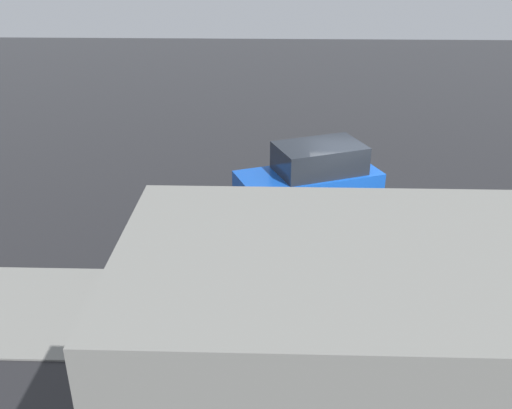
% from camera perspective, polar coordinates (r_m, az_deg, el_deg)
% --- Properties ---
extents(ground_plane, '(60.00, 60.00, 0.00)m').
position_cam_1_polar(ground_plane, '(16.01, 9.84, -1.91)').
color(ground_plane, black).
extents(kerb_strip, '(24.00, 3.20, 0.04)m').
position_cam_1_polar(kerb_strip, '(12.47, 12.26, -10.79)').
color(kerb_strip, slate).
rests_on(kerb_strip, ground).
extents(moving_hatchback, '(4.25, 3.03, 2.06)m').
position_cam_1_polar(moving_hatchback, '(15.97, 5.52, 2.37)').
color(moving_hatchback, blue).
rests_on(moving_hatchback, ground).
extents(fire_hydrant, '(0.42, 0.31, 0.80)m').
position_cam_1_polar(fire_hydrant, '(13.69, -6.17, -4.81)').
color(fire_hydrant, gold).
rests_on(fire_hydrant, ground).
extents(pedestrian, '(0.34, 0.55, 1.62)m').
position_cam_1_polar(pedestrian, '(13.71, -8.97, -2.28)').
color(pedestrian, silver).
rests_on(pedestrian, ground).
extents(metal_railing, '(10.25, 0.04, 1.05)m').
position_cam_1_polar(metal_railing, '(10.96, 20.58, -13.20)').
color(metal_railing, '#B7BABF').
rests_on(metal_railing, ground).
extents(sign_post, '(0.07, 0.44, 2.40)m').
position_cam_1_polar(sign_post, '(11.75, -9.71, -3.94)').
color(sign_post, '#4C4C51').
rests_on(sign_post, ground).
extents(puddle_patch, '(3.98, 3.98, 0.01)m').
position_cam_1_polar(puddle_patch, '(16.04, 1.61, -1.43)').
color(puddle_patch, black).
rests_on(puddle_patch, ground).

